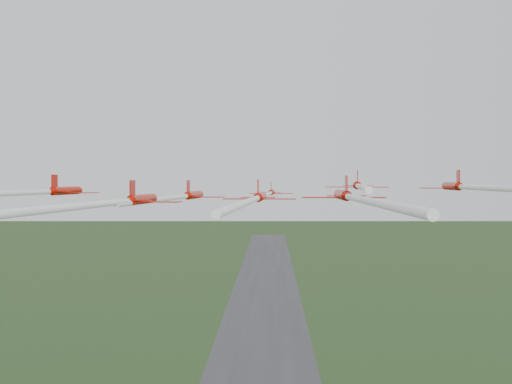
{
  "coord_description": "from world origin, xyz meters",
  "views": [
    {
      "loc": [
        3.41,
        -94.8,
        62.9
      ],
      "look_at": [
        1.14,
        -1.43,
        61.26
      ],
      "focal_mm": 45.0,
      "sensor_mm": 36.0,
      "label": 1
    }
  ],
  "objects_px": {
    "jet_lead": "(268,194)",
    "jet_row2_left": "(182,196)",
    "jet_row3_mid": "(254,199)",
    "jet_row3_right": "(486,188)",
    "jet_row2_right": "(359,186)",
    "jet_row3_left": "(39,192)",
    "jet_row4_left": "(111,203)",
    "jet_row4_right": "(353,198)"
  },
  "relations": [
    {
      "from": "jet_lead",
      "to": "jet_row4_right",
      "type": "xyz_separation_m",
      "value": [
        8.22,
        -45.73,
        0.59
      ]
    },
    {
      "from": "jet_lead",
      "to": "jet_row3_mid",
      "type": "distance_m",
      "value": 34.44
    },
    {
      "from": "jet_lead",
      "to": "jet_row2_right",
      "type": "xyz_separation_m",
      "value": [
        12.33,
        -19.12,
        1.45
      ]
    },
    {
      "from": "jet_lead",
      "to": "jet_row2_left",
      "type": "distance_m",
      "value": 19.41
    },
    {
      "from": "jet_lead",
      "to": "jet_row2_left",
      "type": "height_order",
      "value": "jet_row2_left"
    },
    {
      "from": "jet_row2_left",
      "to": "jet_row3_left",
      "type": "xyz_separation_m",
      "value": [
        -17.08,
        -9.74,
        0.82
      ]
    },
    {
      "from": "jet_row2_left",
      "to": "jet_row3_left",
      "type": "bearing_deg",
      "value": -145.75
    },
    {
      "from": "jet_row3_mid",
      "to": "jet_row3_right",
      "type": "bearing_deg",
      "value": -5.09
    },
    {
      "from": "jet_lead",
      "to": "jet_row3_left",
      "type": "xyz_separation_m",
      "value": [
        -29.33,
        -24.8,
        0.74
      ]
    },
    {
      "from": "jet_row3_right",
      "to": "jet_row4_left",
      "type": "distance_m",
      "value": 38.87
    },
    {
      "from": "jet_row3_left",
      "to": "jet_row2_left",
      "type": "bearing_deg",
      "value": 34.27
    },
    {
      "from": "jet_row2_right",
      "to": "jet_row4_left",
      "type": "height_order",
      "value": "jet_row2_right"
    },
    {
      "from": "jet_lead",
      "to": "jet_row4_left",
      "type": "distance_m",
      "value": 48.26
    },
    {
      "from": "jet_row2_left",
      "to": "jet_row4_left",
      "type": "xyz_separation_m",
      "value": [
        -2.43,
        -30.92,
        0.17
      ]
    },
    {
      "from": "jet_row4_right",
      "to": "jet_row3_mid",
      "type": "bearing_deg",
      "value": 130.77
    },
    {
      "from": "jet_row3_right",
      "to": "jet_lead",
      "type": "bearing_deg",
      "value": 125.76
    },
    {
      "from": "jet_row2_left",
      "to": "jet_row2_right",
      "type": "height_order",
      "value": "jet_row2_right"
    },
    {
      "from": "jet_row3_mid",
      "to": "jet_lead",
      "type": "bearing_deg",
      "value": 90.32
    },
    {
      "from": "jet_row2_left",
      "to": "jet_row2_right",
      "type": "relative_size",
      "value": 0.83
    },
    {
      "from": "jet_lead",
      "to": "jet_row4_right",
      "type": "bearing_deg",
      "value": -77.39
    },
    {
      "from": "jet_row3_mid",
      "to": "jet_row4_left",
      "type": "height_order",
      "value": "jet_row3_mid"
    },
    {
      "from": "jet_row2_right",
      "to": "jet_row3_left",
      "type": "xyz_separation_m",
      "value": [
        -41.66,
        -5.68,
        -0.72
      ]
    },
    {
      "from": "jet_row2_left",
      "to": "jet_row2_right",
      "type": "distance_m",
      "value": 24.96
    },
    {
      "from": "jet_row2_left",
      "to": "jet_row4_left",
      "type": "distance_m",
      "value": 31.01
    },
    {
      "from": "jet_lead",
      "to": "jet_row3_mid",
      "type": "relative_size",
      "value": 1.12
    },
    {
      "from": "jet_lead",
      "to": "jet_row3_right",
      "type": "xyz_separation_m",
      "value": [
        23.3,
        -37.78,
        1.42
      ]
    },
    {
      "from": "jet_row3_left",
      "to": "jet_row3_right",
      "type": "relative_size",
      "value": 0.69
    },
    {
      "from": "jet_row2_right",
      "to": "jet_row3_left",
      "type": "distance_m",
      "value": 42.05
    },
    {
      "from": "jet_row2_left",
      "to": "jet_row3_right",
      "type": "height_order",
      "value": "jet_row3_right"
    },
    {
      "from": "jet_row3_left",
      "to": "jet_row3_mid",
      "type": "relative_size",
      "value": 0.92
    },
    {
      "from": "jet_lead",
      "to": "jet_row4_left",
      "type": "relative_size",
      "value": 1.13
    },
    {
      "from": "jet_row2_left",
      "to": "jet_row4_right",
      "type": "xyz_separation_m",
      "value": [
        20.46,
        -30.68,
        0.67
      ]
    },
    {
      "from": "jet_row4_left",
      "to": "jet_row2_right",
      "type": "bearing_deg",
      "value": 49.48
    },
    {
      "from": "jet_row2_left",
      "to": "jet_row3_left",
      "type": "relative_size",
      "value": 0.99
    },
    {
      "from": "jet_row3_right",
      "to": "jet_row3_mid",
      "type": "bearing_deg",
      "value": 176.34
    },
    {
      "from": "jet_row3_mid",
      "to": "jet_row4_left",
      "type": "relative_size",
      "value": 1.01
    },
    {
      "from": "jet_row3_left",
      "to": "jet_row4_left",
      "type": "distance_m",
      "value": 25.76
    },
    {
      "from": "jet_row2_right",
      "to": "jet_row4_right",
      "type": "height_order",
      "value": "jet_row2_right"
    },
    {
      "from": "jet_row4_right",
      "to": "jet_row3_left",
      "type": "bearing_deg",
      "value": 151.23
    },
    {
      "from": "jet_lead",
      "to": "jet_row2_right",
      "type": "relative_size",
      "value": 1.03
    },
    {
      "from": "jet_row2_left",
      "to": "jet_row4_right",
      "type": "relative_size",
      "value": 0.95
    },
    {
      "from": "jet_row3_mid",
      "to": "jet_row4_right",
      "type": "xyz_separation_m",
      "value": [
        9.63,
        -11.32,
        0.48
      ]
    }
  ]
}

